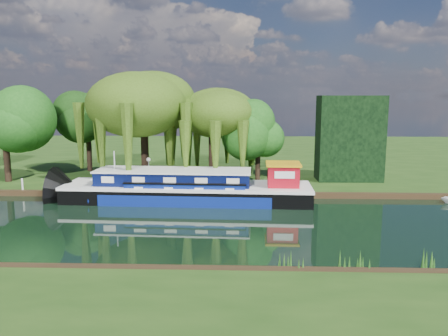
{
  "coord_description": "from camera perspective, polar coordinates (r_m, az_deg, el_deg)",
  "views": [
    {
      "loc": [
        8.58,
        -27.58,
        8.38
      ],
      "look_at": [
        7.37,
        6.27,
        2.8
      ],
      "focal_mm": 35.0,
      "sensor_mm": 36.0,
      "label": 1
    }
  ],
  "objects": [
    {
      "name": "willow_right",
      "position": [
        39.9,
        -1.53,
        6.17
      ],
      "size": [
        6.43,
        6.43,
        7.83
      ],
      "color": "black",
      "rests_on": "far_bank"
    },
    {
      "name": "ground",
      "position": [
        30.07,
        -14.74,
        -7.14
      ],
      "size": [
        120.0,
        120.0,
        0.0
      ],
      "primitive_type": "plane",
      "color": "black"
    },
    {
      "name": "lamppost",
      "position": [
        39.38,
        -9.82,
        0.51
      ],
      "size": [
        0.36,
        0.36,
        2.56
      ],
      "color": "silver",
      "rests_on": "far_bank"
    },
    {
      "name": "conifer_hedge",
      "position": [
        43.04,
        16.08,
        3.75
      ],
      "size": [
        6.0,
        3.0,
        8.0
      ],
      "primitive_type": "cube",
      "color": "black",
      "rests_on": "far_bank"
    },
    {
      "name": "narrowboat",
      "position": [
        34.37,
        -5.03,
        -3.6
      ],
      "size": [
        13.45,
        2.72,
        1.95
      ],
      "rotation": [
        0.0,
        0.0,
        -0.04
      ],
      "color": "navy",
      "rests_on": "ground"
    },
    {
      "name": "tree_far_left",
      "position": [
        45.26,
        -26.84,
        5.76
      ],
      "size": [
        5.34,
        5.34,
        8.6
      ],
      "color": "black",
      "rests_on": "far_bank"
    },
    {
      "name": "far_bank",
      "position": [
        62.71,
        -5.84,
        1.84
      ],
      "size": [
        120.0,
        52.0,
        0.45
      ],
      "primitive_type": "cube",
      "color": "#1B3A0F",
      "rests_on": "ground"
    },
    {
      "name": "tree_far_right",
      "position": [
        39.77,
        4.48,
        4.44
      ],
      "size": [
        4.02,
        4.02,
        6.58
      ],
      "color": "black",
      "rests_on": "far_bank"
    },
    {
      "name": "tree_far_mid",
      "position": [
        48.54,
        -17.38,
        5.89
      ],
      "size": [
        4.74,
        4.74,
        7.75
      ],
      "color": "black",
      "rests_on": "far_bank"
    },
    {
      "name": "reeds_near",
      "position": [
        21.55,
        -2.7,
        -11.96
      ],
      "size": [
        33.7,
        1.5,
        1.1
      ],
      "color": "#254F15",
      "rests_on": "ground"
    },
    {
      "name": "dutch_barge",
      "position": [
        35.35,
        -4.56,
        -2.66
      ],
      "size": [
        19.99,
        5.26,
        4.18
      ],
      "rotation": [
        0.0,
        0.0,
        -0.04
      ],
      "color": "black",
      "rests_on": "ground"
    },
    {
      "name": "willow_left",
      "position": [
        40.85,
        -10.47,
        7.98
      ],
      "size": [
        8.11,
        8.11,
        9.71
      ],
      "color": "black",
      "rests_on": "far_bank"
    },
    {
      "name": "mooring_posts",
      "position": [
        37.84,
        -11.89,
        -2.17
      ],
      "size": [
        19.16,
        0.16,
        1.0
      ],
      "color": "silver",
      "rests_on": "far_bank"
    }
  ]
}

